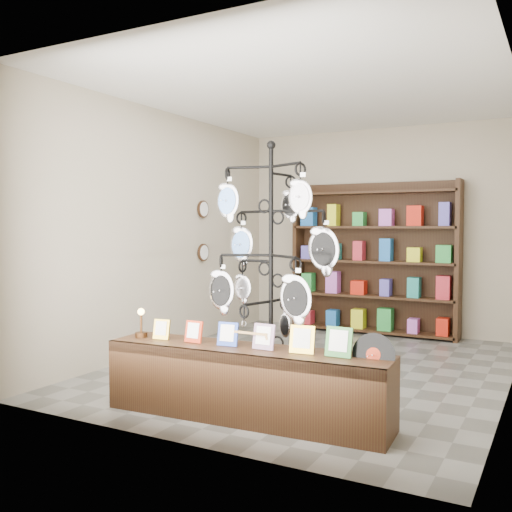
{
  "coord_description": "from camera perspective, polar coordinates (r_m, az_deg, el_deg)",
  "views": [
    {
      "loc": [
        2.42,
        -5.79,
        1.56
      ],
      "look_at": [
        -0.17,
        -1.0,
        1.28
      ],
      "focal_mm": 40.0,
      "sensor_mm": 36.0,
      "label": 1
    }
  ],
  "objects": [
    {
      "name": "ground",
      "position": [
        6.47,
        5.63,
        -11.01
      ],
      "size": [
        5.0,
        5.0,
        0.0
      ],
      "primitive_type": "plane",
      "color": "slate",
      "rests_on": "ground"
    },
    {
      "name": "display_tree",
      "position": [
        4.79,
        1.5,
        0.02
      ],
      "size": [
        1.16,
        1.05,
        2.28
      ],
      "rotation": [
        0.0,
        0.0,
        -0.11
      ],
      "color": "black",
      "rests_on": "ground"
    },
    {
      "name": "front_shelf",
      "position": [
        4.73,
        -1.04,
        -12.58
      ],
      "size": [
        2.4,
        0.62,
        0.84
      ],
      "rotation": [
        0.0,
        0.0,
        0.06
      ],
      "color": "black",
      "rests_on": "ground"
    },
    {
      "name": "back_shelving",
      "position": [
        8.46,
        11.68,
        -0.69
      ],
      "size": [
        2.42,
        0.36,
        2.2
      ],
      "color": "black",
      "rests_on": "ground"
    },
    {
      "name": "room_envelope",
      "position": [
        6.28,
        5.72,
        5.6
      ],
      "size": [
        5.0,
        5.0,
        5.0
      ],
      "color": "#B2A28F",
      "rests_on": "ground"
    },
    {
      "name": "wall_clocks",
      "position": [
        7.92,
        -5.3,
        2.52
      ],
      "size": [
        0.03,
        0.24,
        0.84
      ],
      "color": "black",
      "rests_on": "ground"
    }
  ]
}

